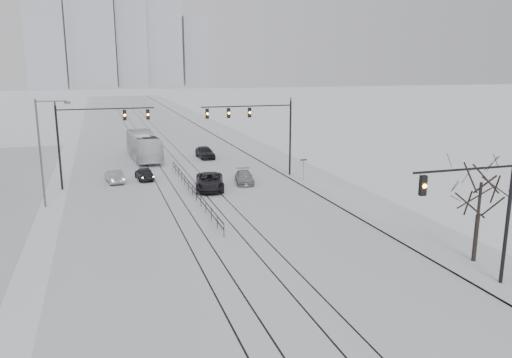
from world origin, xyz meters
name	(u,v)px	position (x,y,z in m)	size (l,w,h in m)	color
road	(155,146)	(0.00, 60.00, 0.01)	(22.00, 260.00, 0.02)	silver
sidewalk_east	(243,142)	(13.50, 60.00, 0.08)	(5.00, 260.00, 0.16)	silver
curb	(228,143)	(11.05, 60.00, 0.06)	(0.10, 260.00, 0.12)	gray
tram_rails	(176,173)	(0.00, 40.00, 0.02)	(5.30, 180.00, 0.01)	black
skyline	(117,29)	(5.02, 273.63, 30.65)	(96.00, 48.00, 72.00)	#A3A8B2
traffic_mast_near	(484,207)	(10.79, 6.00, 4.56)	(6.10, 0.37, 7.00)	black
traffic_mast_ne	(260,124)	(8.15, 34.99, 5.76)	(9.60, 0.37, 8.00)	black
traffic_mast_nw	(91,131)	(-8.52, 36.00, 5.57)	(9.10, 0.37, 8.00)	black
street_light_west	(44,145)	(-12.20, 30.00, 5.21)	(2.73, 0.25, 9.00)	#595B60
bare_tree	(480,191)	(13.20, 9.00, 4.49)	(4.40, 4.40, 6.10)	black
median_fence	(192,190)	(0.00, 30.00, 0.53)	(0.06, 24.00, 1.00)	black
street_sign	(303,167)	(11.80, 32.00, 1.61)	(0.70, 0.06, 2.40)	#595B60
sedan_sb_inner	(144,173)	(-3.57, 37.92, 0.67)	(1.58, 3.92, 1.33)	black
sedan_sb_outer	(114,176)	(-6.59, 37.53, 0.65)	(1.39, 3.97, 1.31)	#929599
sedan_nb_front	(210,182)	(2.00, 31.66, 0.78)	(2.60, 5.63, 1.56)	black
sedan_nb_right	(244,177)	(5.92, 33.27, 0.61)	(1.71, 4.20, 1.22)	#919498
sedan_nb_far	(205,152)	(5.03, 48.23, 0.77)	(1.82, 4.52, 1.54)	black
box_truck	(144,146)	(-2.51, 49.91, 1.70)	(2.85, 12.18, 3.39)	silver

